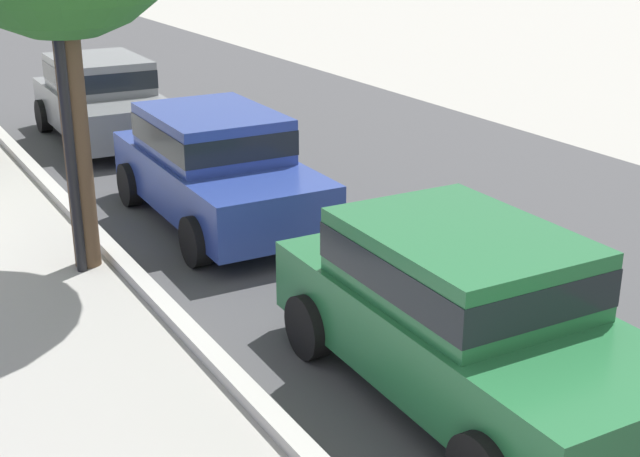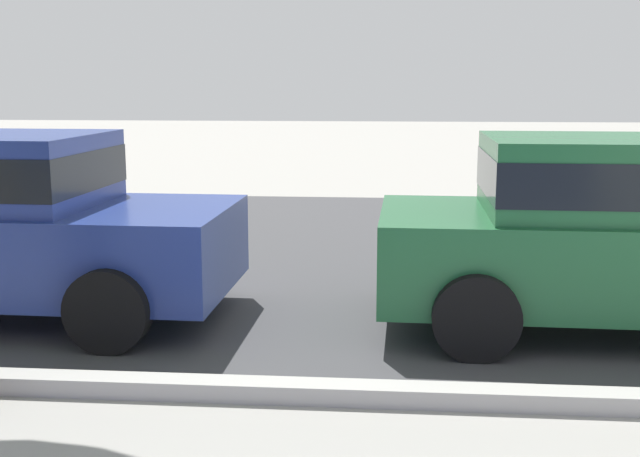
# 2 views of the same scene
# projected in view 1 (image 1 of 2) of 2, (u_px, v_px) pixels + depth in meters

# --- Properties ---
(street_surface) EXTENTS (60.00, 9.00, 0.01)m
(street_surface) POSITION_uv_depth(u_px,v_px,m) (342.00, 168.00, 14.69)
(street_surface) COLOR #424244
(street_surface) RESTS_ON ground
(curb_stone) EXTENTS (60.00, 0.20, 0.12)m
(curb_stone) POSITION_uv_depth(u_px,v_px,m) (71.00, 208.00, 12.50)
(curb_stone) COLOR #B2AFA8
(curb_stone) RESTS_ON ground
(parked_car_grey) EXTENTS (4.14, 2.00, 1.56)m
(parked_car_grey) POSITION_uv_depth(u_px,v_px,m) (102.00, 97.00, 16.15)
(parked_car_grey) COLOR slate
(parked_car_grey) RESTS_ON ground
(parked_car_blue) EXTENTS (4.14, 2.00, 1.56)m
(parked_car_blue) POSITION_uv_depth(u_px,v_px,m) (216.00, 164.00, 11.88)
(parked_car_blue) COLOR navy
(parked_car_blue) RESTS_ON ground
(parked_car_green) EXTENTS (4.14, 2.00, 1.56)m
(parked_car_green) POSITION_uv_depth(u_px,v_px,m) (464.00, 309.00, 7.53)
(parked_car_green) COLOR #236638
(parked_car_green) RESTS_ON ground
(lamp_post) EXTENTS (0.32, 0.32, 3.90)m
(lamp_post) POSITION_uv_depth(u_px,v_px,m) (61.00, 59.00, 9.61)
(lamp_post) COLOR black
(lamp_post) RESTS_ON ground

